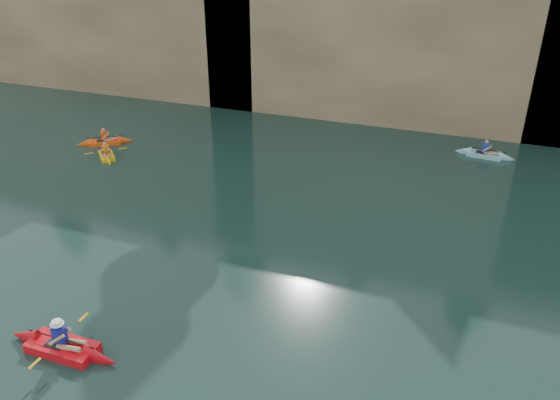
% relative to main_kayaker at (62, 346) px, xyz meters
% --- Properties ---
extents(ground, '(160.00, 160.00, 0.00)m').
position_rel_main_kayaker_xyz_m(ground, '(3.48, 0.61, -0.18)').
color(ground, black).
rests_on(ground, ground).
extents(cliff, '(70.00, 16.00, 12.00)m').
position_rel_main_kayaker_xyz_m(cliff, '(3.48, 30.61, 5.82)').
color(cliff, tan).
rests_on(cliff, ground).
extents(cliff_slab_west, '(26.00, 2.40, 10.56)m').
position_rel_main_kayaker_xyz_m(cliff_slab_west, '(-16.52, 23.21, 5.10)').
color(cliff_slab_west, tan).
rests_on(cliff_slab_west, ground).
extents(cliff_slab_center, '(24.00, 2.40, 11.40)m').
position_rel_main_kayaker_xyz_m(cliff_slab_center, '(5.48, 23.21, 5.52)').
color(cliff_slab_center, tan).
rests_on(cliff_slab_center, ground).
extents(sea_cave_west, '(4.50, 1.00, 4.00)m').
position_rel_main_kayaker_xyz_m(sea_cave_west, '(-14.52, 22.56, 1.82)').
color(sea_cave_west, black).
rests_on(sea_cave_west, ground).
extents(sea_cave_center, '(3.50, 1.00, 3.20)m').
position_rel_main_kayaker_xyz_m(sea_cave_center, '(-0.52, 22.56, 1.42)').
color(sea_cave_center, black).
rests_on(sea_cave_center, ground).
extents(sea_cave_east, '(5.00, 1.00, 4.50)m').
position_rel_main_kayaker_xyz_m(sea_cave_east, '(13.48, 22.56, 2.07)').
color(sea_cave_east, black).
rests_on(sea_cave_east, ground).
extents(main_kayaker, '(3.62, 2.44, 1.34)m').
position_rel_main_kayaker_xyz_m(main_kayaker, '(0.00, 0.00, 0.00)').
color(main_kayaker, red).
rests_on(main_kayaker, ground).
extents(kayaker_orange, '(2.83, 2.25, 1.13)m').
position_rel_main_kayaker_xyz_m(kayaker_orange, '(-8.85, 13.98, -0.04)').
color(kayaker_orange, '#F24D0F').
rests_on(kayaker_orange, ground).
extents(kayaker_yellow, '(2.27, 2.29, 1.06)m').
position_rel_main_kayaker_xyz_m(kayaker_yellow, '(-7.59, 12.38, -0.05)').
color(kayaker_yellow, gold).
rests_on(kayaker_yellow, ground).
extents(kayaker_ltblue_mid, '(3.05, 2.27, 1.14)m').
position_rel_main_kayaker_xyz_m(kayaker_ltblue_mid, '(10.68, 19.29, -0.04)').
color(kayaker_ltblue_mid, '#7CBFD1').
rests_on(kayaker_ltblue_mid, ground).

